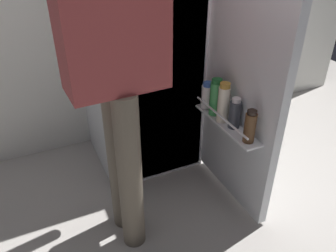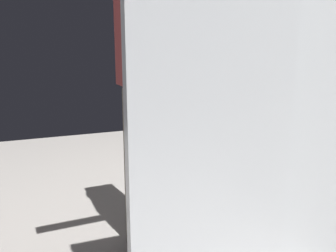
% 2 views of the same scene
% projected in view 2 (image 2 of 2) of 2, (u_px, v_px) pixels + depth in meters
% --- Properties ---
extents(refrigerator, '(0.71, 1.29, 1.77)m').
position_uv_depth(refrigerator, '(289.00, 92.00, 1.81)').
color(refrigerator, silver).
rests_on(refrigerator, ground_plane).
extents(person, '(0.58, 0.75, 1.78)m').
position_uv_depth(person, '(147.00, 51.00, 1.87)').
color(person, '#665B4C').
rests_on(person, ground_plane).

